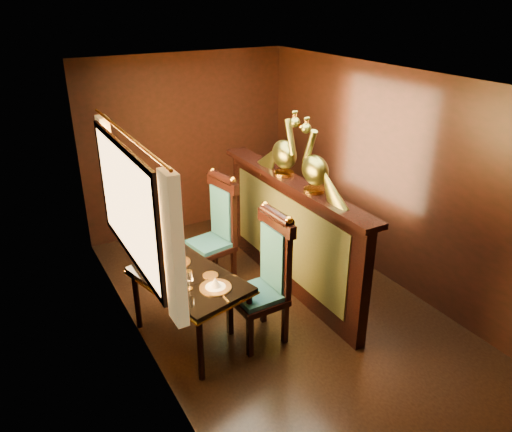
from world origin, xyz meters
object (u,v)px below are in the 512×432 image
Objects in this scene: chair_right at (218,226)px; peacock_right at (285,142)px; chair_left at (268,273)px; peacock_left at (316,157)px; dining_table at (189,283)px.

chair_right is 1.28m from peacock_right.
peacock_right is at bearing 48.59° from chair_left.
peacock_left is at bearing -90.00° from peacock_right.
peacock_left is at bearing 17.63° from chair_left.
peacock_right is (1.38, 0.49, 1.09)m from dining_table.
peacock_right is at bearing 5.70° from dining_table.
chair_left reaches higher than dining_table.
dining_table is 0.97× the size of chair_left.
peacock_right is (0.62, -0.43, 1.03)m from chair_right.
chair_right is at bearing 85.95° from chair_left.
dining_table is 1.20m from chair_right.
peacock_left reaches higher than dining_table.
chair_right is (0.75, 0.93, 0.06)m from dining_table.
dining_table is 1.00× the size of chair_right.
chair_left is 1.47m from peacock_right.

